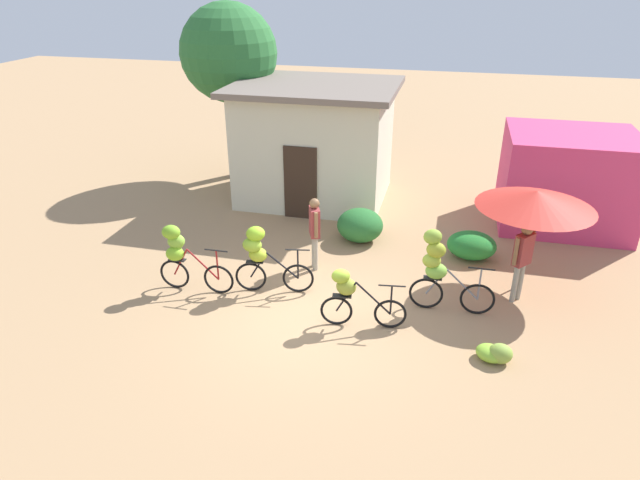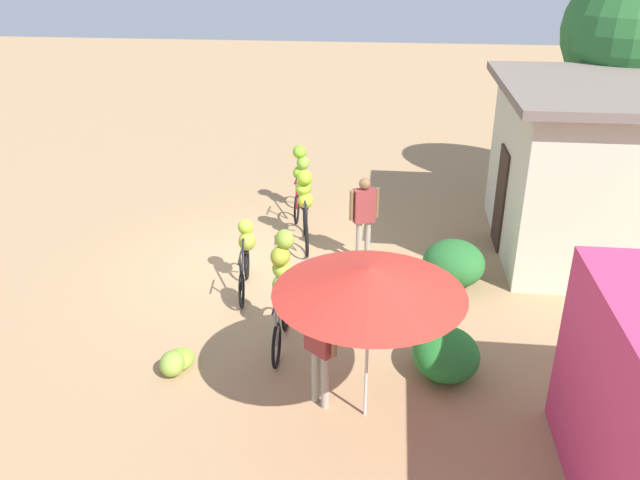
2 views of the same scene
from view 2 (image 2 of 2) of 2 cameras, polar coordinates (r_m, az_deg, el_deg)
name	(u,v)px [view 2 (image 2 of 2)]	position (r m, az deg, el deg)	size (l,w,h in m)	color
ground_plane	(265,266)	(12.40, -4.83, -2.29)	(60.00, 60.00, 0.00)	#A7825A
building_low	(594,169)	(13.50, 22.99, 5.76)	(4.54, 3.81, 3.30)	beige
tree_behind_building	(630,33)	(16.20, 25.71, 16.16)	(2.92, 2.92, 5.33)	brown
hedge_bush_front_left	(454,263)	(11.80, 11.70, -2.02)	(1.15, 1.11, 0.82)	#26682C
hedge_bush_front_right	(446,354)	(9.49, 11.07, -9.83)	(1.14, 0.95, 0.63)	#257E2F
market_umbrella	(370,280)	(7.68, 4.40, -3.57)	(2.35, 2.35, 2.18)	beige
bicycle_leftmost	(300,175)	(14.64, -1.75, 5.80)	(1.65, 0.43, 1.49)	black
bicycle_near_pile	(305,201)	(13.08, -1.34, 3.49)	(1.64, 0.44, 1.49)	black
bicycle_center_loaded	(246,251)	(11.45, -6.59, -0.96)	(1.62, 0.37, 1.19)	black
bicycle_by_shop	(282,281)	(9.81, -3.36, -3.62)	(1.66, 0.41, 1.73)	black
banana_pile_on_ground	(175,362)	(9.67, -12.64, -10.42)	(0.70, 0.60, 0.36)	#82A33C
person_vendor	(320,337)	(8.34, 0.01, -8.56)	(0.41, 0.46, 1.72)	gray
person_bystander	(364,211)	(12.16, 3.91, 2.58)	(0.34, 0.54, 1.70)	gray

